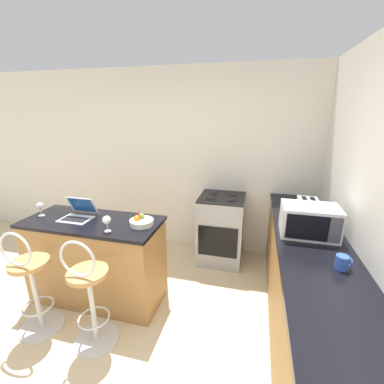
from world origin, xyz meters
name	(u,v)px	position (x,y,z in m)	size (l,w,h in m)	color
ground_plane	(99,374)	(0.00, 0.00, 0.00)	(20.00, 20.00, 0.00)	beige
wall_back	(179,162)	(0.00, 2.26, 1.30)	(12.00, 0.06, 2.60)	silver
breakfast_bar	(97,260)	(-0.51, 0.82, 0.47)	(1.43, 0.61, 0.94)	#9E703D
counter_right	(307,288)	(1.63, 0.87, 0.47)	(0.62, 2.76, 0.94)	#9E703D
bar_stool_near	(32,284)	(-0.81, 0.26, 0.51)	(0.40, 0.40, 1.07)	silver
bar_stool_far	(89,295)	(-0.21, 0.26, 0.51)	(0.40, 0.40, 1.07)	silver
laptop	(79,213)	(-0.68, 0.85, 0.99)	(0.32, 0.29, 0.21)	silver
microwave	(309,221)	(1.60, 1.02, 1.07)	(0.48, 0.33, 0.28)	silver
toaster	(308,208)	(1.67, 1.48, 1.03)	(0.23, 0.26, 0.19)	#9EA3A8
stove_range	(221,229)	(0.70, 1.92, 0.47)	(0.59, 0.60, 0.94)	#9EA3A8
wine_glass_short	(40,206)	(-1.11, 0.79, 1.04)	(0.07, 0.07, 0.15)	silver
wine_glass_tall	(107,220)	(-0.21, 0.63, 1.05)	(0.08, 0.08, 0.16)	silver
mug_blue	(342,262)	(1.74, 0.50, 0.99)	(0.11, 0.09, 0.10)	#2D51AD
fruit_bowl	(141,221)	(0.04, 0.85, 0.97)	(0.24, 0.24, 0.10)	silver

